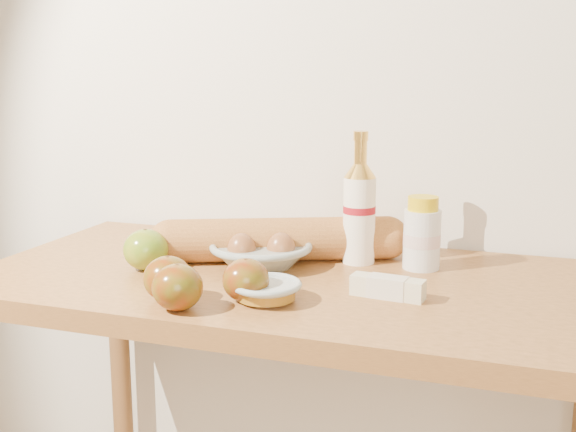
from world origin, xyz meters
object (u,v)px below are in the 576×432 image
object	(u,v)px
table	(293,337)
egg_bowl	(261,251)
bourbon_bottle	(359,210)
baguette	(280,239)
cream_bottle	(422,235)

from	to	relation	value
table	egg_bowl	distance (m)	0.18
table	egg_bowl	world-z (taller)	egg_bowl
table	egg_bowl	bearing A→B (deg)	151.59
bourbon_bottle	baguette	size ratio (longest dim) A/B	0.51
table	bourbon_bottle	size ratio (longest dim) A/B	4.56
bourbon_bottle	baguette	xyz separation A→B (m)	(-0.15, -0.04, -0.06)
bourbon_bottle	egg_bowl	world-z (taller)	bourbon_bottle
table	baguette	xyz separation A→B (m)	(-0.06, 0.09, 0.17)
cream_bottle	egg_bowl	world-z (taller)	cream_bottle
bourbon_bottle	egg_bowl	size ratio (longest dim) A/B	0.99
bourbon_bottle	cream_bottle	bearing A→B (deg)	-1.77
table	cream_bottle	world-z (taller)	cream_bottle
table	bourbon_bottle	distance (m)	0.28
cream_bottle	baguette	size ratio (longest dim) A/B	0.27
egg_bowl	baguette	distance (m)	0.05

